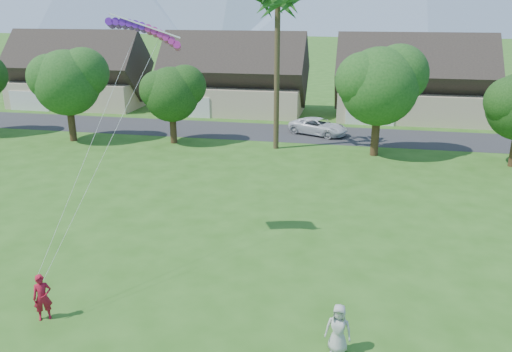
% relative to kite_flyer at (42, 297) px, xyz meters
% --- Properties ---
extents(street, '(90.00, 7.00, 0.01)m').
position_rel_kite_flyer_xyz_m(street, '(6.72, 31.09, -0.92)').
color(street, '#2D2D30').
rests_on(street, ground).
extents(kite_flyer, '(0.80, 0.74, 1.84)m').
position_rel_kite_flyer_xyz_m(kite_flyer, '(0.00, 0.00, 0.00)').
color(kite_flyer, maroon).
rests_on(kite_flyer, ground).
extents(watcher, '(0.95, 0.68, 1.82)m').
position_rel_kite_flyer_xyz_m(watcher, '(10.92, 0.23, -0.01)').
color(watcher, '#B1B0AC').
rests_on(watcher, ground).
extents(parked_car, '(5.98, 4.42, 1.51)m').
position_rel_kite_flyer_xyz_m(parked_car, '(7.82, 31.09, -0.17)').
color(parked_car, silver).
rests_on(parked_car, ground).
extents(houses_row, '(72.75, 8.19, 8.86)m').
position_rel_kite_flyer_xyz_m(houses_row, '(7.21, 40.09, 2.52)').
color(houses_row, beige).
rests_on(houses_row, ground).
extents(tree_row, '(62.27, 6.67, 8.45)m').
position_rel_kite_flyer_xyz_m(tree_row, '(5.57, 25.01, 3.97)').
color(tree_row, '#47301C').
rests_on(tree_row, ground).
extents(parafoil_kite, '(3.44, 1.37, 0.50)m').
position_rel_kite_flyer_xyz_m(parafoil_kite, '(1.81, 7.06, 9.38)').
color(parafoil_kite, '#6818BA').
rests_on(parafoil_kite, ground).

